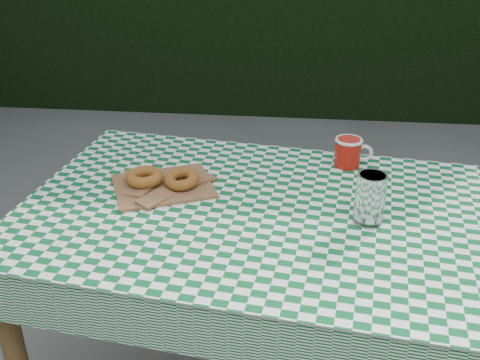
% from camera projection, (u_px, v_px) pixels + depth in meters
% --- Properties ---
extents(table, '(1.39, 1.02, 0.75)m').
position_uv_depth(table, '(252.00, 313.00, 1.76)').
color(table, brown).
rests_on(table, ground).
extents(tablecloth, '(1.41, 1.04, 0.01)m').
position_uv_depth(tablecloth, '(253.00, 209.00, 1.58)').
color(tablecloth, '#0D5628').
rests_on(tablecloth, table).
extents(paper_bag, '(0.35, 0.32, 0.02)m').
position_uv_depth(paper_bag, '(163.00, 185.00, 1.69)').
color(paper_bag, olive).
rests_on(paper_bag, tablecloth).
extents(bagel_front, '(0.13, 0.13, 0.04)m').
position_uv_depth(bagel_front, '(144.00, 177.00, 1.68)').
color(bagel_front, '#9E5D20').
rests_on(bagel_front, paper_bag).
extents(bagel_back, '(0.14, 0.14, 0.03)m').
position_uv_depth(bagel_back, '(182.00, 179.00, 1.67)').
color(bagel_back, '#974C1F').
rests_on(bagel_back, paper_bag).
extents(coffee_mug, '(0.17, 0.17, 0.09)m').
position_uv_depth(coffee_mug, '(348.00, 152.00, 1.81)').
color(coffee_mug, '#A6140A').
rests_on(coffee_mug, tablecloth).
extents(drinking_glass, '(0.11, 0.11, 0.14)m').
position_uv_depth(drinking_glass, '(370.00, 199.00, 1.48)').
color(drinking_glass, white).
rests_on(drinking_glass, tablecloth).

